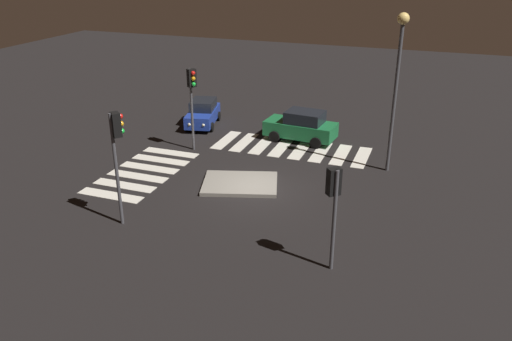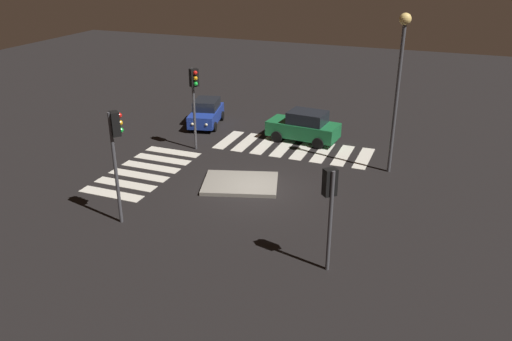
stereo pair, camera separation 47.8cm
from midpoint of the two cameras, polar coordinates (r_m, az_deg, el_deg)
The scene contains 10 objects.
ground_plane at distance 24.41m, azimuth -0.56°, elevation -2.16°, with size 80.00×80.00×0.00m, color black.
traffic_island at distance 24.86m, azimuth -2.32°, elevation -1.46°, with size 4.17×3.58×0.18m.
car_blue at distance 33.40m, azimuth -6.30°, elevation 6.32°, with size 2.39×3.96×1.63m.
car_green at distance 30.50m, azimuth 4.60°, elevation 4.91°, with size 4.31×2.26×1.82m.
traffic_light_east at distance 28.38m, azimuth -7.58°, elevation 8.86°, with size 0.53×0.54×4.63m.
traffic_light_west at distance 17.58m, azimuth 7.79°, elevation -2.57°, with size 0.54×0.53×3.82m.
traffic_light_north at distance 20.89m, azimuth -15.78°, elevation 3.11°, with size 0.54×0.53×4.76m.
street_lamp at distance 25.76m, azimuth 14.91°, elevation 10.98°, with size 0.56×0.56×7.84m.
crosswalk_near at distance 29.50m, azimuth 3.43°, elevation 2.46°, with size 8.75×3.20×0.02m.
crosswalk_side at distance 26.99m, azimuth -12.82°, elevation -0.16°, with size 3.20×6.45×0.02m.
Camera 1 is at (-7.56, 20.69, 10.54)m, focal length 36.18 mm.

